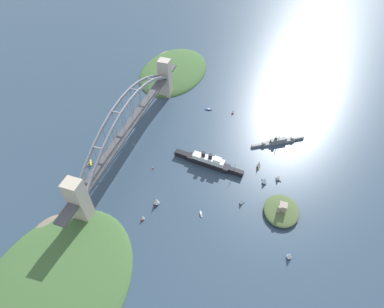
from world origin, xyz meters
TOP-DOWN VIEW (x-y plane):
  - ground_plane at (0.00, 0.00)m, footprint 1400.00×1400.00m
  - harbor_arch_bridge at (0.00, 0.00)m, footprint 291.94×16.51m
  - headland_west_shore at (-182.51, -14.43)m, footprint 155.68×106.04m
  - headland_east_shore at (184.22, 9.83)m, footprint 165.65×130.65m
  - ocean_liner at (3.87, 100.81)m, footprint 15.98×88.04m
  - naval_cruiser at (-60.95, 176.20)m, footprint 40.58×63.27m
  - fort_island_mid_harbor at (44.83, 193.47)m, footprint 42.30×36.93m
  - seaplane_taxiing_near_bridge at (47.74, -34.96)m, footprint 9.09×8.30m
  - small_boat_0 at (-12.53, 159.82)m, footprint 8.48×5.73m
  - small_boat_1 at (-99.26, 71.67)m, footprint 3.43×10.26m
  - small_boat_2 at (93.15, 206.75)m, footprint 8.94×6.29m
  - small_boat_3 at (75.75, 63.55)m, footprint 10.73×6.47m
  - small_boat_4 at (10.37, 170.17)m, footprint 8.94×7.13m
  - small_boat_5 at (-103.32, 107.38)m, footprint 6.32×4.51m
  - small_boat_6 at (46.65, 151.03)m, footprint 5.99×6.05m
  - small_boat_7 at (0.68, 184.50)m, footprint 6.08×7.24m
  - small_boat_8 at (73.74, 113.36)m, footprint 7.17×4.70m
  - small_boat_9 at (98.30, 57.50)m, footprint 6.56×3.94m
  - channel_marker_buoy at (30.51, 39.78)m, footprint 2.20×2.20m

SIDE VIEW (x-z plane):
  - ground_plane at x=0.00m, z-range 0.00..0.00m
  - headland_west_shore at x=-182.51m, z-range -10.54..10.54m
  - headland_east_shore at x=184.22m, z-range -9.27..9.27m
  - small_boat_8 at x=73.74m, z-range -0.29..1.85m
  - small_boat_1 at x=-99.26m, z-range -0.28..1.89m
  - channel_marker_buoy at x=30.51m, z-range -0.26..2.49m
  - seaplane_taxiing_near_bridge at x=47.74m, z-range -0.41..4.29m
  - naval_cruiser at x=-60.95m, z-range -5.63..11.27m
  - small_boat_5 at x=-103.32m, z-range -0.12..6.13m
  - small_boat_9 at x=98.30m, z-range -0.16..6.46m
  - small_boat_6 at x=46.65m, z-range -0.27..6.84m
  - small_boat_7 at x=0.68m, z-range -0.27..7.66m
  - fort_island_mid_harbor at x=44.83m, z-range -4.04..11.44m
  - small_boat_4 at x=10.37m, z-range -0.32..8.44m
  - small_boat_2 at x=93.15m, z-range -0.31..8.62m
  - small_boat_0 at x=-12.53m, z-range -0.34..9.86m
  - small_boat_3 at x=75.75m, z-range -0.44..10.58m
  - ocean_liner at x=3.87m, z-range -3.58..15.22m
  - harbor_arch_bridge at x=0.00m, z-range -4.13..68.83m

